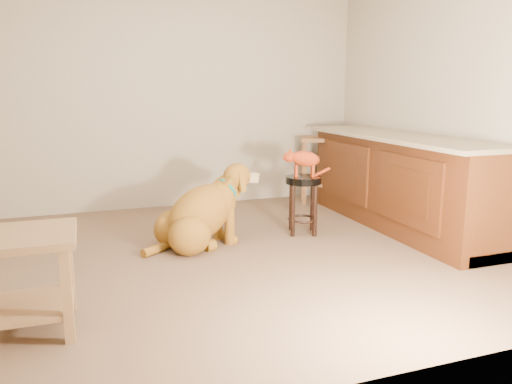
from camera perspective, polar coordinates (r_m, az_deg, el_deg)
name	(u,v)px	position (r m, az deg, el deg)	size (l,w,h in m)	color
floor	(222,256)	(4.25, -3.90, -7.35)	(4.50, 4.00, 0.01)	brown
room_shell	(219,50)	(4.02, -4.25, 15.84)	(4.54, 4.04, 2.62)	#AB9F8A
cabinet_run	(399,184)	(5.23, 16.03, 0.85)	(0.70, 2.56, 0.94)	#4A220D
padded_stool	(303,193)	(4.82, 5.41, -0.13)	(0.37, 0.37, 0.56)	black
wood_stool	(318,168)	(6.20, 7.11, 2.69)	(0.57, 0.57, 0.81)	brown
side_table	(25,267)	(3.15, -24.85, -7.83)	(0.58, 0.58, 0.59)	olive
golden_retriever	(201,215)	(4.46, -6.30, -2.62)	(1.17, 0.70, 0.77)	brown
tabby_kitten	(303,160)	(4.76, 5.35, 3.70)	(0.47, 0.23, 0.30)	#9E2E0F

